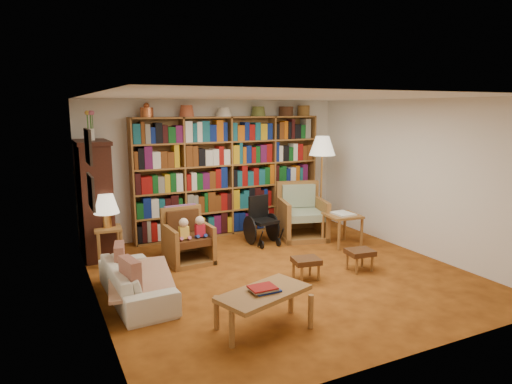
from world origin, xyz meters
TOP-DOWN VIEW (x-y plane):
  - floor at (0.00, 0.00)m, footprint 5.00×5.00m
  - ceiling at (0.00, 0.00)m, footprint 5.00×5.00m
  - wall_back at (0.00, 2.50)m, footprint 5.00×0.00m
  - wall_front at (0.00, -2.50)m, footprint 5.00×0.00m
  - wall_left at (-2.50, 0.00)m, footprint 0.00×5.00m
  - wall_right at (2.50, 0.00)m, footprint 0.00×5.00m
  - bookshelf at (0.20, 2.33)m, footprint 3.60×0.30m
  - curio_cabinet at (-2.25, 2.00)m, footprint 0.50×0.95m
  - framed_pictures at (-2.48, 0.30)m, footprint 0.03×0.52m
  - sofa at (-2.05, 0.01)m, footprint 1.62×0.70m
  - sofa_throw at (-2.00, 0.01)m, footprint 0.95×1.50m
  - cushion_left at (-2.18, 0.36)m, footprint 0.19×0.40m
  - cushion_right at (-2.18, -0.34)m, footprint 0.20×0.41m
  - side_table_lamp at (-2.15, 1.54)m, footprint 0.43×0.43m
  - table_lamp at (-2.15, 1.54)m, footprint 0.38×0.38m
  - armchair_leather at (-1.04, 1.14)m, footprint 0.69×0.74m
  - armchair_sage at (1.24, 1.52)m, footprint 1.03×1.04m
  - wheelchair at (0.44, 1.49)m, footprint 0.48×0.66m
  - floor_lamp at (1.77, 1.61)m, footprint 0.49×0.49m
  - side_table_papers at (1.64, 0.75)m, footprint 0.61×0.61m
  - footstool_a at (0.20, -0.37)m, footprint 0.41×0.37m
  - footstool_b at (1.10, -0.41)m, footprint 0.41×0.36m
  - coffee_table at (-0.98, -1.39)m, footprint 1.12×0.80m

SIDE VIEW (x-z plane):
  - floor at x=0.00m, z-range 0.00..0.00m
  - sofa at x=-2.05m, z-range 0.00..0.46m
  - footstool_a at x=0.20m, z-range 0.10..0.41m
  - footstool_b at x=1.10m, z-range 0.10..0.42m
  - sofa_throw at x=-2.00m, z-range 0.28..0.32m
  - armchair_leather at x=-1.04m, z-range -0.07..0.77m
  - coffee_table at x=-0.98m, z-range 0.13..0.62m
  - wheelchair at x=0.44m, z-range -0.04..0.79m
  - armchair_sage at x=1.24m, z-range -0.12..0.88m
  - side_table_lamp at x=-2.15m, z-range 0.14..0.71m
  - cushion_left at x=-2.18m, z-range 0.26..0.64m
  - cushion_right at x=-2.18m, z-range 0.25..0.65m
  - side_table_papers at x=1.64m, z-range 0.18..0.75m
  - table_lamp at x=-2.15m, z-range 0.66..1.18m
  - curio_cabinet at x=-2.25m, z-range -0.25..2.15m
  - bookshelf at x=0.20m, z-range -0.04..2.38m
  - wall_back at x=0.00m, z-range -1.25..3.75m
  - wall_front at x=0.00m, z-range -1.25..3.75m
  - wall_left at x=-2.50m, z-range -1.25..3.75m
  - wall_right at x=2.50m, z-range -1.25..3.75m
  - floor_lamp at x=1.77m, z-range 0.67..2.50m
  - framed_pictures at x=-2.48m, z-range 1.14..2.11m
  - ceiling at x=0.00m, z-range 2.50..2.50m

